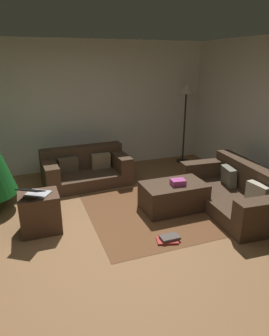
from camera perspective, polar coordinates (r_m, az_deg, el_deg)
ground_plane at (r=3.89m, az=-5.34°, el=-15.01°), size 6.40×6.40×0.00m
rear_partition at (r=6.35m, az=-13.38°, el=11.00°), size 6.40×0.12×2.60m
couch_left at (r=5.76m, az=-9.27°, el=-0.25°), size 1.61×0.93×0.66m
couch_right at (r=5.02m, az=18.91°, el=-4.35°), size 1.09×1.92×0.66m
ottoman at (r=4.75m, az=7.37°, el=-5.31°), size 0.97×0.59×0.42m
gift_box at (r=4.61m, az=8.23°, el=-2.68°), size 0.23×0.19×0.09m
tv_remote at (r=4.72m, az=8.59°, el=-2.55°), size 0.13×0.16×0.02m
side_table at (r=4.31m, az=-17.42°, el=-8.04°), size 0.52×0.44×0.54m
laptop at (r=4.13m, az=-18.26°, el=-4.42°), size 0.46×0.48×0.17m
book_stack at (r=4.02m, az=6.45°, el=-13.19°), size 0.32×0.24×0.07m
corner_lamp at (r=6.73m, az=9.75°, el=13.57°), size 0.36×0.36×1.77m
area_rug at (r=4.84m, az=7.26°, el=-7.55°), size 2.60×2.00×0.01m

